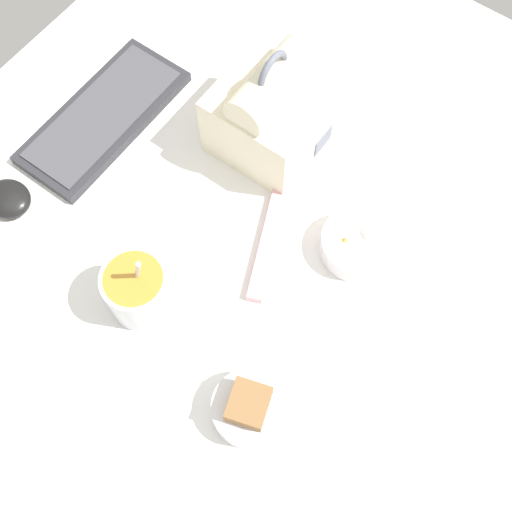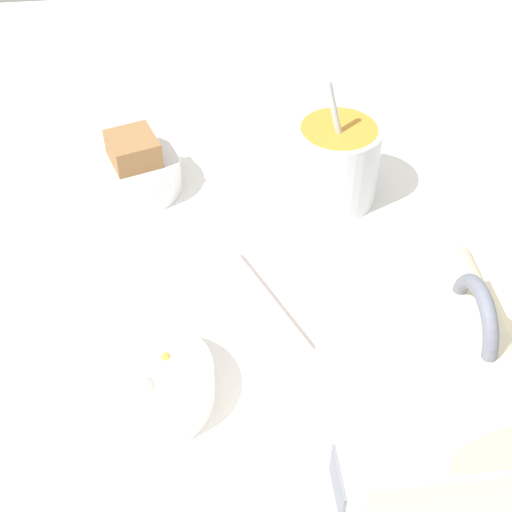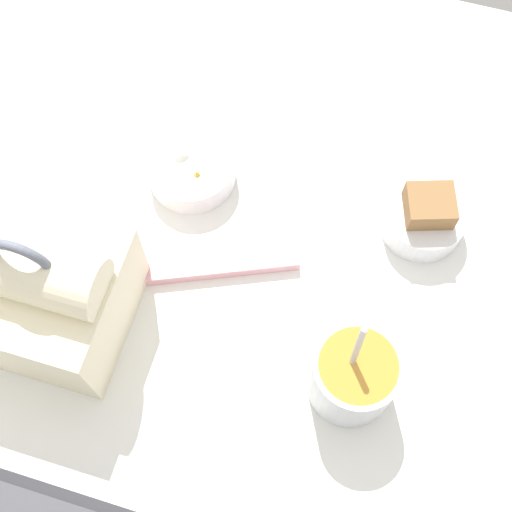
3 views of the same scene
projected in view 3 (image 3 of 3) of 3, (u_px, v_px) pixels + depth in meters
The scene contains 6 objects.
desk_surface at pixel (258, 313), 86.97cm from camera, with size 140.00×110.00×2.00cm.
lunch_bag at pixel (47, 293), 78.80cm from camera, with size 16.57×16.83×20.60cm.
soup_cup at pixel (353, 376), 77.81cm from camera, with size 9.62×9.62×15.73cm.
bento_bowl_sandwich at pixel (424, 217), 88.10cm from camera, with size 10.35×10.35×7.23cm.
bento_bowl_snacks at pixel (191, 169), 91.55cm from camera, with size 11.38×11.38×4.98cm.
chopstick_case at pixel (217, 267), 87.46cm from camera, with size 19.47×10.10×1.60cm.
Camera 3 is at (-7.90, 27.28, 83.50)cm, focal length 50.00 mm.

